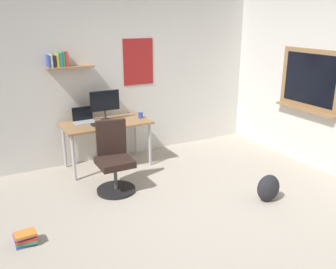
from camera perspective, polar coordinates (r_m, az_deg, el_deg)
name	(u,v)px	position (r m, az deg, el deg)	size (l,w,h in m)	color
ground_plane	(202,219)	(4.42, 5.36, -12.98)	(5.20, 5.20, 0.00)	#ADA393
wall_back	(121,78)	(6.04, -7.39, 8.72)	(5.00, 0.30, 2.60)	silver
desk	(106,127)	(5.67, -9.58, 1.19)	(1.32, 0.67, 0.72)	#997047
office_chair	(114,162)	(4.96, -8.41, -4.20)	(0.52, 0.53, 0.95)	black
laptop	(84,119)	(5.70, -12.99, 2.40)	(0.31, 0.21, 0.23)	#ADAFB5
monitor_primary	(105,103)	(5.69, -9.81, 4.83)	(0.46, 0.17, 0.46)	#38383D
keyboard	(104,124)	(5.55, -9.98, 1.70)	(0.37, 0.13, 0.02)	black
computer_mouse	(121,121)	(5.64, -7.29, 2.16)	(0.10, 0.06, 0.03)	#262628
coffee_mug	(141,115)	(5.80, -4.30, 3.01)	(0.08, 0.08, 0.09)	#334CA5
backpack	(268,188)	(4.89, 15.36, -8.03)	(0.32, 0.22, 0.35)	#232328
book_stack_on_floor	(26,238)	(4.21, -21.26, -14.84)	(0.24, 0.18, 0.15)	#3851B2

